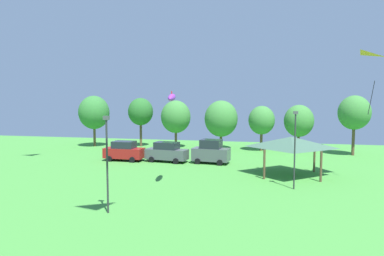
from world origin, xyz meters
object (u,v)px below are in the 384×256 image
(kite_flying_4, at_px, (172,97))
(light_post_0, at_px, (107,159))
(park_pavilion, at_px, (291,142))
(treeline_tree_6, at_px, (354,113))
(treeline_tree_5, at_px, (299,121))
(treeline_tree_0, at_px, (94,113))
(treeline_tree_3, at_px, (221,119))
(parked_car_third_from_left, at_px, (211,152))
(treeline_tree_1, at_px, (141,112))
(treeline_tree_2, at_px, (176,117))
(treeline_tree_4, at_px, (262,120))
(parked_car_leftmost, at_px, (124,151))
(parked_car_second_from_left, at_px, (167,152))
(light_post_1, at_px, (295,145))

(kite_flying_4, height_order, light_post_0, kite_flying_4)
(park_pavilion, height_order, treeline_tree_6, treeline_tree_6)
(park_pavilion, bearing_deg, treeline_tree_5, 82.62)
(treeline_tree_0, bearing_deg, treeline_tree_3, 4.34)
(parked_car_third_from_left, distance_m, treeline_tree_1, 17.40)
(treeline_tree_2, relative_size, treeline_tree_3, 1.00)
(kite_flying_4, relative_size, treeline_tree_5, 0.40)
(kite_flying_4, relative_size, treeline_tree_4, 0.41)
(parked_car_leftmost, relative_size, parked_car_third_from_left, 1.08)
(parked_car_second_from_left, relative_size, treeline_tree_3, 0.71)
(treeline_tree_0, distance_m, treeline_tree_2, 12.33)
(kite_flying_4, bearing_deg, treeline_tree_2, 104.26)
(park_pavilion, distance_m, treeline_tree_1, 26.04)
(treeline_tree_5, bearing_deg, treeline_tree_2, -178.77)
(kite_flying_4, distance_m, treeline_tree_6, 26.95)
(parked_car_second_from_left, xyz_separation_m, treeline_tree_6, (21.58, 9.38, 4.24))
(light_post_1, xyz_separation_m, treeline_tree_4, (-2.83, 20.13, 0.72))
(park_pavilion, bearing_deg, parked_car_leftmost, 168.06)
(treeline_tree_4, bearing_deg, light_post_1, -82.00)
(light_post_0, distance_m, treeline_tree_3, 29.23)
(light_post_1, distance_m, treeline_tree_0, 33.49)
(kite_flying_4, xyz_separation_m, treeline_tree_1, (-11.09, 22.25, -1.98))
(kite_flying_4, xyz_separation_m, treeline_tree_2, (-5.62, 22.12, -2.66))
(treeline_tree_0, bearing_deg, treeline_tree_2, 6.56)
(parked_car_third_from_left, distance_m, treeline_tree_6, 19.39)
(parked_car_leftmost, distance_m, treeline_tree_2, 12.63)
(treeline_tree_0, relative_size, treeline_tree_3, 1.10)
(parked_car_leftmost, height_order, light_post_0, light_post_0)
(treeline_tree_3, distance_m, treeline_tree_6, 17.14)
(kite_flying_4, distance_m, treeline_tree_5, 25.49)
(parked_car_second_from_left, bearing_deg, parked_car_third_from_left, 9.64)
(light_post_1, distance_m, treeline_tree_5, 21.18)
(treeline_tree_1, bearing_deg, parked_car_third_from_left, -42.55)
(park_pavilion, distance_m, treeline_tree_3, 17.87)
(light_post_1, relative_size, treeline_tree_1, 0.84)
(parked_car_second_from_left, bearing_deg, treeline_tree_2, 107.58)
(parked_car_leftmost, bearing_deg, light_post_0, -68.34)
(kite_flying_4, bearing_deg, park_pavilion, 34.24)
(parked_car_leftmost, distance_m, parked_car_third_from_left, 10.02)
(parked_car_leftmost, height_order, treeline_tree_3, treeline_tree_3)
(parked_car_leftmost, distance_m, park_pavilion, 18.64)
(parked_car_second_from_left, bearing_deg, light_post_1, -27.46)
(treeline_tree_1, distance_m, treeline_tree_5, 22.72)
(treeline_tree_0, bearing_deg, light_post_1, -35.21)
(parked_car_third_from_left, bearing_deg, parked_car_leftmost, -170.60)
(treeline_tree_1, bearing_deg, treeline_tree_3, -0.50)
(park_pavilion, relative_size, treeline_tree_5, 0.97)
(treeline_tree_1, bearing_deg, kite_flying_4, -63.52)
(parked_car_leftmost, distance_m, treeline_tree_4, 19.18)
(parked_car_leftmost, relative_size, treeline_tree_5, 0.72)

